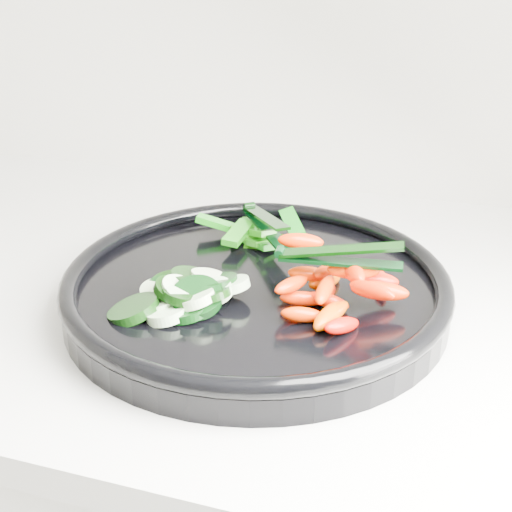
% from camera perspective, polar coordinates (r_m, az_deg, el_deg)
% --- Properties ---
extents(veggie_tray, '(0.45, 0.45, 0.04)m').
position_cam_1_polar(veggie_tray, '(0.69, 0.00, -2.59)').
color(veggie_tray, black).
rests_on(veggie_tray, counter).
extents(cucumber_pile, '(0.13, 0.12, 0.04)m').
position_cam_1_polar(cucumber_pile, '(0.66, -5.88, -2.94)').
color(cucumber_pile, black).
rests_on(cucumber_pile, veggie_tray).
extents(carrot_pile, '(0.14, 0.14, 0.06)m').
position_cam_1_polar(carrot_pile, '(0.65, 6.50, -2.45)').
color(carrot_pile, '#DF4C00').
rests_on(carrot_pile, veggie_tray).
extents(pepper_pile, '(0.13, 0.10, 0.04)m').
position_cam_1_polar(pepper_pile, '(0.78, 0.18, 1.82)').
color(pepper_pile, '#21710A').
rests_on(pepper_pile, veggie_tray).
extents(tong_carrot, '(0.11, 0.03, 0.02)m').
position_cam_1_polar(tong_carrot, '(0.64, 6.45, 0.04)').
color(tong_carrot, black).
rests_on(tong_carrot, carrot_pile).
extents(tong_pepper, '(0.08, 0.10, 0.02)m').
position_cam_1_polar(tong_pepper, '(0.77, 0.66, 2.79)').
color(tong_pepper, black).
rests_on(tong_pepper, pepper_pile).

